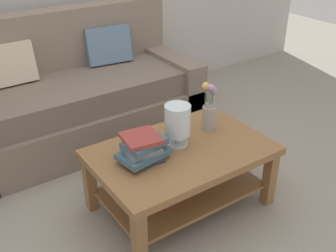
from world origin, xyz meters
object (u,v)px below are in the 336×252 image
at_px(glass_hurricane_vase, 177,122).
at_px(flower_pitcher, 209,109).
at_px(couch, 75,98).
at_px(coffee_table, 181,165).
at_px(book_stack_main, 143,149).

height_order(glass_hurricane_vase, flower_pitcher, flower_pitcher).
xyz_separation_m(couch, flower_pitcher, (0.49, -1.18, 0.23)).
bearing_deg(couch, coffee_table, -82.20).
bearing_deg(coffee_table, glass_hurricane_vase, 75.02).
bearing_deg(coffee_table, book_stack_main, 172.83).
bearing_deg(coffee_table, couch, 97.80).
distance_m(couch, coffee_table, 1.30).
xyz_separation_m(coffee_table, flower_pitcher, (0.32, 0.11, 0.27)).
bearing_deg(flower_pitcher, book_stack_main, -172.12).
bearing_deg(glass_hurricane_vase, coffee_table, -104.98).
bearing_deg(flower_pitcher, couch, 112.74).
bearing_deg(couch, glass_hurricane_vase, -80.95).
xyz_separation_m(coffee_table, glass_hurricane_vase, (0.02, 0.07, 0.29)).
relative_size(coffee_table, flower_pitcher, 3.25).
bearing_deg(coffee_table, flower_pitcher, 19.71).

